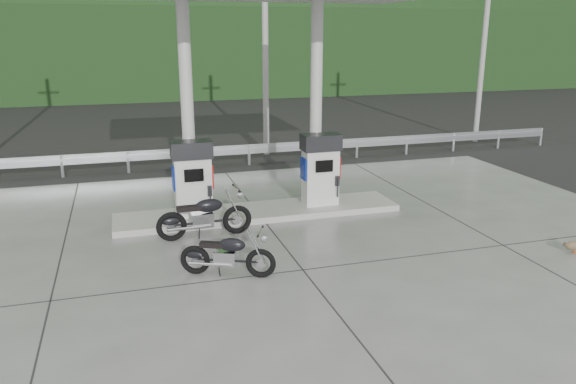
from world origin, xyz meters
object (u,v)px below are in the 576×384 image
object	(u,v)px
gas_pump_left	(193,179)
duck	(574,246)
gas_pump_right	(320,170)
motorcycle_right	(205,217)
motorcycle_left	(228,255)

from	to	relation	value
gas_pump_left	duck	distance (m)	8.42
gas_pump_right	duck	size ratio (longest dim) A/B	4.16
motorcycle_right	duck	world-z (taller)	motorcycle_right
motorcycle_left	motorcycle_right	xyz separation A→B (m)	(-0.10, 2.16, 0.07)
gas_pump_left	motorcycle_right	distance (m)	1.30
gas_pump_right	motorcycle_right	size ratio (longest dim) A/B	0.91
gas_pump_left	duck	size ratio (longest dim) A/B	4.16
motorcycle_left	motorcycle_right	bearing A→B (deg)	116.58
gas_pump_left	gas_pump_right	distance (m)	3.20
motorcycle_left	motorcycle_right	distance (m)	2.17
gas_pump_right	motorcycle_left	bearing A→B (deg)	-132.21
gas_pump_right	motorcycle_right	bearing A→B (deg)	-159.54
gas_pump_right	motorcycle_right	distance (m)	3.37
motorcycle_right	duck	size ratio (longest dim) A/B	4.58
gas_pump_left	motorcycle_right	size ratio (longest dim) A/B	0.91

